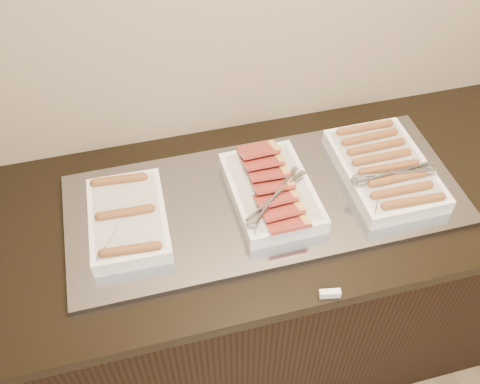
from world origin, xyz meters
name	(u,v)px	position (x,y,z in m)	size (l,w,h in m)	color
counter	(259,282)	(0.00, 2.13, 0.45)	(2.06, 0.76, 0.90)	black
warming_tray	(265,200)	(0.01, 2.13, 0.91)	(1.20, 0.50, 0.02)	#90939D
dish_left	(128,219)	(-0.41, 2.13, 0.95)	(0.23, 0.33, 0.07)	silver
dish_center	(271,191)	(0.02, 2.13, 0.95)	(0.26, 0.38, 0.09)	silver
dish_right	(385,169)	(0.39, 2.13, 0.95)	(0.27, 0.40, 0.08)	silver
label_holder	(330,294)	(0.08, 1.77, 0.91)	(0.06, 0.02, 0.02)	silver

